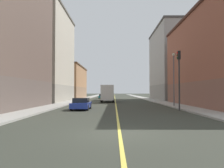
{
  "coord_description": "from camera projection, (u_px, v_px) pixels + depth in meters",
  "views": [
    {
      "loc": [
        -0.27,
        -11.56,
        2.04
      ],
      "look_at": [
        -0.7,
        39.34,
        3.58
      ],
      "focal_mm": 38.62,
      "sensor_mm": 36.0,
      "label": 1
    }
  ],
  "objects": [
    {
      "name": "street_lamp_left_near",
      "position": [
        174.0,
        74.0,
        31.53
      ],
      "size": [
        0.36,
        0.36,
        6.9
      ],
      "color": "#4C4C51",
      "rests_on": "ground"
    },
    {
      "name": "car_teal",
      "position": [
        102.0,
        96.0,
        68.1
      ],
      "size": [
        2.0,
        4.09,
        1.26
      ],
      "color": "#196670",
      "rests_on": "ground"
    },
    {
      "name": "building_right_distant",
      "position": [
        64.0,
        82.0,
        70.83
      ],
      "size": [
        11.08,
        22.86,
        9.4
      ],
      "color": "#8F6B4F",
      "rests_on": "ground"
    },
    {
      "name": "building_right_midblock",
      "position": [
        39.0,
        56.0,
        47.39
      ],
      "size": [
        11.08,
        18.63,
        17.79
      ],
      "color": "#9D9688",
      "rests_on": "ground"
    },
    {
      "name": "sidewalk_left",
      "position": [
        148.0,
        99.0,
        60.4
      ],
      "size": [
        2.65,
        168.0,
        0.15
      ],
      "primitive_type": "cube",
      "color": "#9E9B93",
      "rests_on": "ground"
    },
    {
      "name": "building_left_mid",
      "position": [
        178.0,
        64.0,
        57.05
      ],
      "size": [
        11.08,
        20.39,
        16.94
      ],
      "color": "gray",
      "rests_on": "ground"
    },
    {
      "name": "traffic_light_left_near",
      "position": [
        179.0,
        72.0,
        25.25
      ],
      "size": [
        0.4,
        0.32,
        6.29
      ],
      "color": "#2D2D2D",
      "rests_on": "ground"
    },
    {
      "name": "car_green",
      "position": [
        109.0,
        97.0,
        59.39
      ],
      "size": [
        1.97,
        4.19,
        1.26
      ],
      "color": "#1E6B38",
      "rests_on": "ground"
    },
    {
      "name": "sidewalk_right",
      "position": [
        82.0,
        99.0,
        60.53
      ],
      "size": [
        2.65,
        168.0,
        0.15
      ],
      "primitive_type": "cube",
      "color": "#9E9B93",
      "rests_on": "ground"
    },
    {
      "name": "car_blue",
      "position": [
        81.0,
        104.0,
        26.68
      ],
      "size": [
        1.94,
        4.4,
        1.31
      ],
      "color": "#23389E",
      "rests_on": "ground"
    },
    {
      "name": "lane_center_stripe",
      "position": [
        115.0,
        99.0,
        60.46
      ],
      "size": [
        0.16,
        154.0,
        0.01
      ],
      "primitive_type": "cube",
      "color": "#E5D14C",
      "rests_on": "ground"
    },
    {
      "name": "ground_plane",
      "position": [
        120.0,
        134.0,
        11.49
      ],
      "size": [
        400.0,
        400.0,
        0.0
      ],
      "primitive_type": "plane",
      "color": "#33362C",
      "rests_on": "ground"
    },
    {
      "name": "box_truck",
      "position": [
        108.0,
        93.0,
        45.38
      ],
      "size": [
        2.4,
        7.75,
        3.17
      ],
      "color": "navy",
      "rests_on": "ground"
    }
  ]
}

